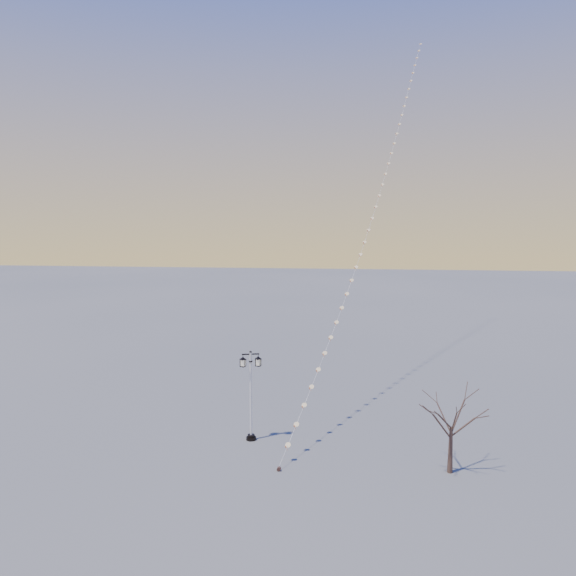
# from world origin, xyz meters

# --- Properties ---
(ground) EXTENTS (300.00, 300.00, 0.00)m
(ground) POSITION_xyz_m (0.00, 0.00, 0.00)
(ground) COLOR #5E605F
(ground) RESTS_ON ground
(street_lamp) EXTENTS (1.34, 0.75, 5.43)m
(street_lamp) POSITION_xyz_m (-2.49, 3.04, 3.01)
(street_lamp) COLOR black
(street_lamp) RESTS_ON ground
(bare_tree) EXTENTS (2.68, 2.68, 4.45)m
(bare_tree) POSITION_xyz_m (8.65, 0.19, 3.09)
(bare_tree) COLOR #412E24
(bare_tree) RESTS_ON ground
(kite_train) EXTENTS (10.77, 44.74, 35.42)m
(kite_train) POSITION_xyz_m (4.94, 21.14, 17.61)
(kite_train) COLOR #37211B
(kite_train) RESTS_ON ground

